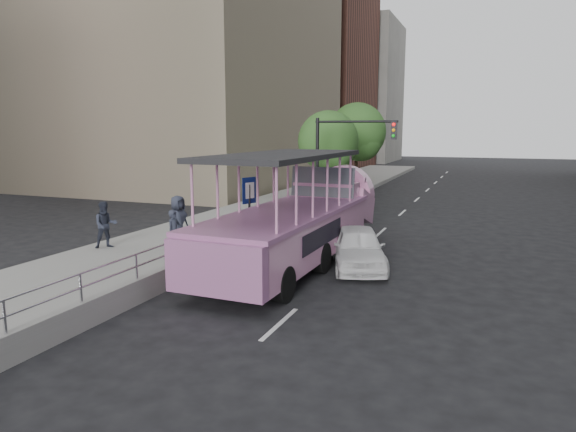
{
  "coord_description": "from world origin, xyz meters",
  "views": [
    {
      "loc": [
        5.48,
        -12.78,
        4.58
      ],
      "look_at": [
        -0.48,
        2.29,
        1.86
      ],
      "focal_mm": 32.0,
      "sensor_mm": 36.0,
      "label": 1
    }
  ],
  "objects_px": {
    "street_tree_far": "(358,134)",
    "traffic_signal": "(340,152)",
    "parking_sign": "(249,207)",
    "street_tree_near": "(329,143)",
    "pedestrian_far": "(178,221)",
    "car": "(358,247)",
    "pedestrian_near": "(174,233)",
    "duck_boat": "(301,221)",
    "pedestrian_mid": "(106,225)"
  },
  "relations": [
    {
      "from": "street_tree_far",
      "to": "traffic_signal",
      "type": "bearing_deg",
      "value": -81.57
    },
    {
      "from": "pedestrian_mid",
      "to": "car",
      "type": "bearing_deg",
      "value": -39.15
    },
    {
      "from": "car",
      "to": "pedestrian_far",
      "type": "xyz_separation_m",
      "value": [
        -6.61,
        -0.68,
        0.56
      ]
    },
    {
      "from": "duck_boat",
      "to": "pedestrian_mid",
      "type": "relative_size",
      "value": 6.78
    },
    {
      "from": "car",
      "to": "pedestrian_near",
      "type": "bearing_deg",
      "value": 177.02
    },
    {
      "from": "parking_sign",
      "to": "street_tree_near",
      "type": "height_order",
      "value": "street_tree_near"
    },
    {
      "from": "duck_boat",
      "to": "parking_sign",
      "type": "relative_size",
      "value": 4.01
    },
    {
      "from": "pedestrian_mid",
      "to": "street_tree_near",
      "type": "relative_size",
      "value": 0.3
    },
    {
      "from": "car",
      "to": "street_tree_far",
      "type": "relative_size",
      "value": 0.64
    },
    {
      "from": "parking_sign",
      "to": "pedestrian_far",
      "type": "bearing_deg",
      "value": -162.02
    },
    {
      "from": "duck_boat",
      "to": "street_tree_near",
      "type": "bearing_deg",
      "value": 102.48
    },
    {
      "from": "duck_boat",
      "to": "car",
      "type": "distance_m",
      "value": 2.29
    },
    {
      "from": "street_tree_far",
      "to": "car",
      "type": "bearing_deg",
      "value": -75.85
    },
    {
      "from": "pedestrian_far",
      "to": "parking_sign",
      "type": "distance_m",
      "value": 2.7
    },
    {
      "from": "pedestrian_far",
      "to": "street_tree_near",
      "type": "height_order",
      "value": "street_tree_near"
    },
    {
      "from": "pedestrian_far",
      "to": "pedestrian_mid",
      "type": "bearing_deg",
      "value": 121.7
    },
    {
      "from": "duck_boat",
      "to": "street_tree_far",
      "type": "xyz_separation_m",
      "value": [
        -2.45,
        17.97,
        2.88
      ]
    },
    {
      "from": "pedestrian_far",
      "to": "street_tree_far",
      "type": "bearing_deg",
      "value": 1.61
    },
    {
      "from": "parking_sign",
      "to": "street_tree_far",
      "type": "xyz_separation_m",
      "value": [
        -0.51,
        18.12,
        2.5
      ]
    },
    {
      "from": "street_tree_far",
      "to": "parking_sign",
      "type": "bearing_deg",
      "value": -88.38
    },
    {
      "from": "pedestrian_mid",
      "to": "pedestrian_far",
      "type": "bearing_deg",
      "value": -26.11
    },
    {
      "from": "street_tree_near",
      "to": "street_tree_far",
      "type": "bearing_deg",
      "value": 88.09
    },
    {
      "from": "pedestrian_far",
      "to": "traffic_signal",
      "type": "height_order",
      "value": "traffic_signal"
    },
    {
      "from": "pedestrian_mid",
      "to": "parking_sign",
      "type": "bearing_deg",
      "value": -29.15
    },
    {
      "from": "pedestrian_far",
      "to": "traffic_signal",
      "type": "xyz_separation_m",
      "value": [
        3.4,
        9.51,
        2.24
      ]
    },
    {
      "from": "traffic_signal",
      "to": "pedestrian_mid",
      "type": "bearing_deg",
      "value": -118.8
    },
    {
      "from": "traffic_signal",
      "to": "duck_boat",
      "type": "bearing_deg",
      "value": -82.99
    },
    {
      "from": "street_tree_far",
      "to": "street_tree_near",
      "type": "bearing_deg",
      "value": -91.91
    },
    {
      "from": "pedestrian_mid",
      "to": "traffic_signal",
      "type": "relative_size",
      "value": 0.33
    },
    {
      "from": "duck_boat",
      "to": "parking_sign",
      "type": "height_order",
      "value": "duck_boat"
    },
    {
      "from": "pedestrian_far",
      "to": "street_tree_near",
      "type": "distance_m",
      "value": 13.31
    },
    {
      "from": "pedestrian_near",
      "to": "pedestrian_far",
      "type": "bearing_deg",
      "value": 34.35
    },
    {
      "from": "pedestrian_mid",
      "to": "traffic_signal",
      "type": "distance_m",
      "value": 12.3
    },
    {
      "from": "pedestrian_near",
      "to": "parking_sign",
      "type": "bearing_deg",
      "value": -38.26
    },
    {
      "from": "pedestrian_mid",
      "to": "street_tree_near",
      "type": "height_order",
      "value": "street_tree_near"
    },
    {
      "from": "car",
      "to": "street_tree_near",
      "type": "bearing_deg",
      "value": 92.09
    },
    {
      "from": "traffic_signal",
      "to": "street_tree_far",
      "type": "bearing_deg",
      "value": 98.43
    },
    {
      "from": "car",
      "to": "pedestrian_mid",
      "type": "bearing_deg",
      "value": 171.71
    },
    {
      "from": "traffic_signal",
      "to": "street_tree_near",
      "type": "relative_size",
      "value": 0.91
    },
    {
      "from": "parking_sign",
      "to": "street_tree_near",
      "type": "xyz_separation_m",
      "value": [
        -0.71,
        12.12,
        2.01
      ]
    },
    {
      "from": "pedestrian_near",
      "to": "street_tree_far",
      "type": "bearing_deg",
      "value": 3.33
    },
    {
      "from": "pedestrian_mid",
      "to": "parking_sign",
      "type": "distance_m",
      "value": 5.33
    },
    {
      "from": "pedestrian_near",
      "to": "duck_boat",
      "type": "bearing_deg",
      "value": -54.65
    },
    {
      "from": "pedestrian_near",
      "to": "pedestrian_mid",
      "type": "distance_m",
      "value": 2.97
    },
    {
      "from": "pedestrian_mid",
      "to": "street_tree_far",
      "type": "height_order",
      "value": "street_tree_far"
    },
    {
      "from": "parking_sign",
      "to": "street_tree_near",
      "type": "bearing_deg",
      "value": 93.36
    },
    {
      "from": "pedestrian_near",
      "to": "pedestrian_far",
      "type": "height_order",
      "value": "pedestrian_far"
    },
    {
      "from": "car",
      "to": "parking_sign",
      "type": "bearing_deg",
      "value": 158.75
    },
    {
      "from": "street_tree_far",
      "to": "pedestrian_near",
      "type": "bearing_deg",
      "value": -94.14
    },
    {
      "from": "car",
      "to": "street_tree_near",
      "type": "xyz_separation_m",
      "value": [
        -4.8,
        12.26,
        3.12
      ]
    }
  ]
}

